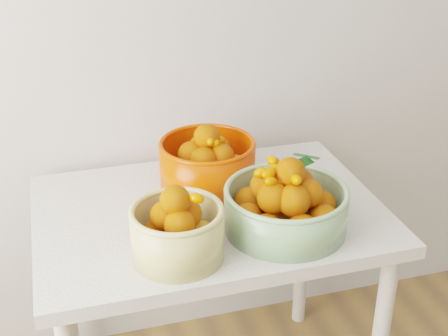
{
  "coord_description": "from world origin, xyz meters",
  "views": [
    {
      "loc": [
        -0.69,
        0.08,
        1.68
      ],
      "look_at": [
        -0.28,
        1.52,
        0.92
      ],
      "focal_mm": 50.0,
      "sensor_mm": 36.0,
      "label": 1
    }
  ],
  "objects_px": {
    "bowl_orange": "(208,164)",
    "table": "(210,236)",
    "bowl_cream": "(178,231)",
    "bowl_green": "(286,205)"
  },
  "relations": [
    {
      "from": "table",
      "to": "bowl_green",
      "type": "distance_m",
      "value": 0.29
    },
    {
      "from": "table",
      "to": "bowl_green",
      "type": "bearing_deg",
      "value": -43.57
    },
    {
      "from": "table",
      "to": "bowl_orange",
      "type": "height_order",
      "value": "bowl_orange"
    },
    {
      "from": "bowl_orange",
      "to": "table",
      "type": "bearing_deg",
      "value": -103.0
    },
    {
      "from": "bowl_cream",
      "to": "bowl_orange",
      "type": "distance_m",
      "value": 0.37
    },
    {
      "from": "bowl_cream",
      "to": "bowl_orange",
      "type": "height_order",
      "value": "bowl_orange"
    },
    {
      "from": "bowl_green",
      "to": "table",
      "type": "bearing_deg",
      "value": 136.43
    },
    {
      "from": "table",
      "to": "bowl_cream",
      "type": "bearing_deg",
      "value": -122.98
    },
    {
      "from": "table",
      "to": "bowl_cream",
      "type": "xyz_separation_m",
      "value": [
        -0.14,
        -0.21,
        0.17
      ]
    },
    {
      "from": "bowl_green",
      "to": "bowl_orange",
      "type": "xyz_separation_m",
      "value": [
        -0.14,
        0.28,
        0.01
      ]
    }
  ]
}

